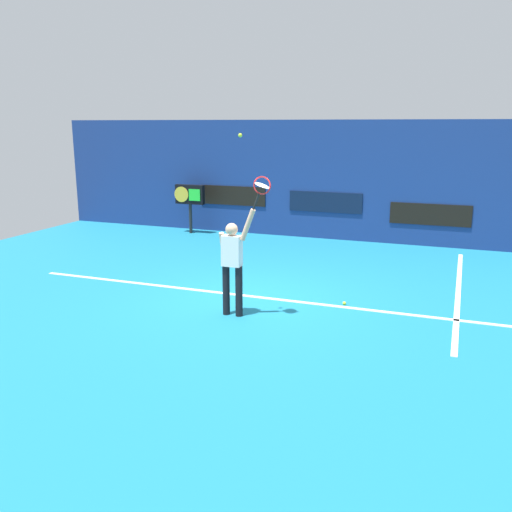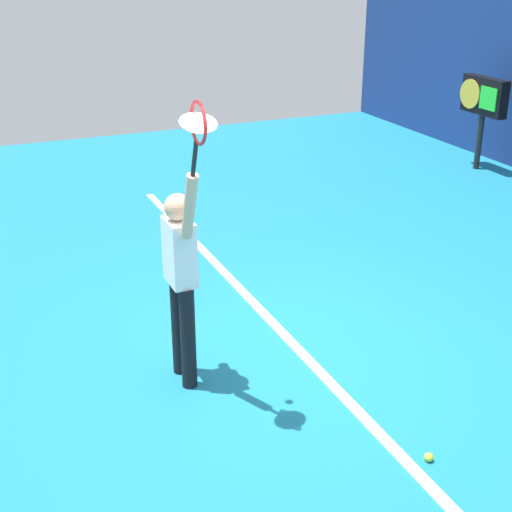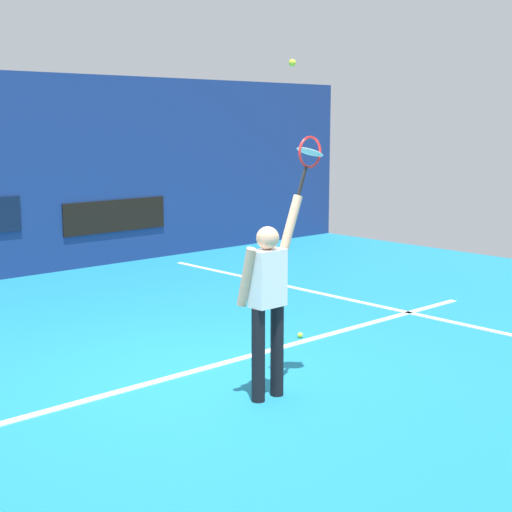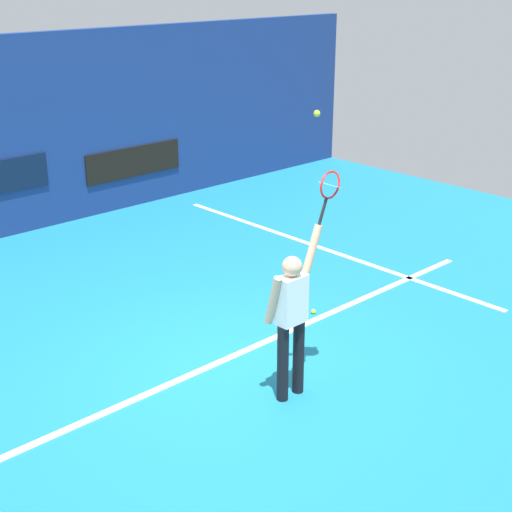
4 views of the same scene
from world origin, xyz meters
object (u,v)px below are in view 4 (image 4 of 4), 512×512
tennis_racket (329,188)px  tennis_ball (317,113)px  tennis_player (291,315)px  spare_ball (313,311)px

tennis_racket → tennis_ball: (-0.34, -0.10, 0.86)m
tennis_player → tennis_ball: (0.21, -0.10, 2.18)m
tennis_player → tennis_ball: bearing=-26.2°
tennis_racket → spare_ball: (1.23, 1.28, -2.30)m
tennis_player → tennis_racket: (0.55, -0.00, 1.33)m
tennis_player → spare_ball: (1.77, 1.28, -0.98)m
tennis_ball → spare_ball: size_ratio=1.00×
tennis_player → spare_ball: size_ratio=28.94×
spare_ball → tennis_racket: bearing=-133.8°
tennis_ball → spare_ball: (1.57, 1.38, -3.16)m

